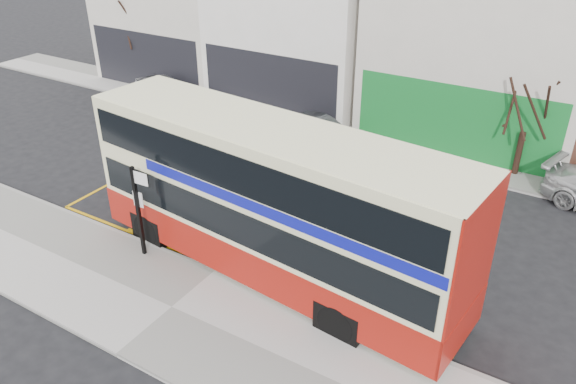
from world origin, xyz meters
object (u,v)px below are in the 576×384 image
Objects in this scene: car_grey at (319,132)px; street_tree_right at (532,92)px; street_tree_left at (137,9)px; double_decker_bus at (272,201)px; bus_stop_post at (139,203)px; car_silver at (167,92)px.

car_grey is 0.76× the size of street_tree_right.
double_decker_bus is at bearing -35.21° from street_tree_left.
double_decker_bus is 9.50m from car_grey.
bus_stop_post is at bearing -126.32° from street_tree_right.
car_silver is at bearing -176.19° from street_tree_right.
double_decker_bus is 2.63× the size of car_silver.
street_tree_left is at bearing 150.74° from double_decker_bus.
bus_stop_post is 14.50m from street_tree_right.
street_tree_right reaches higher than car_grey.
double_decker_bus is at bearing 18.22° from bus_stop_post.
street_tree_right is (20.71, -1.05, -0.70)m from street_tree_left.
street_tree_left is at bearing 84.68° from car_grey.
car_grey is at bearing -11.08° from street_tree_left.
street_tree_left is (-3.67, 2.18, 3.39)m from car_silver.
double_decker_bus is 15.34m from car_silver.
street_tree_left reaches higher than car_silver.
car_silver is at bearing -30.71° from street_tree_left.
street_tree_left is 20.75m from street_tree_right.
car_silver is at bearing 126.58° from bus_stop_post.
car_silver is at bearing 93.81° from car_grey.
bus_stop_post is 17.70m from street_tree_left.
bus_stop_post is at bearing -177.31° from car_grey.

